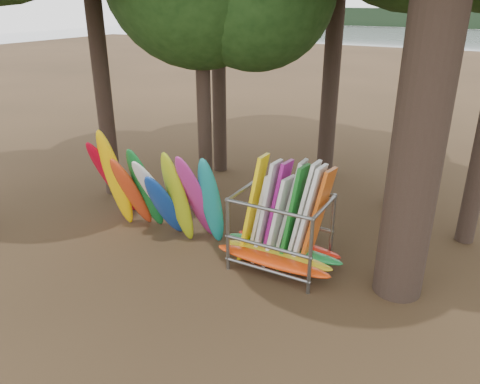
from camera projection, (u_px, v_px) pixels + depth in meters
The scene contains 4 objects.
ground at pixel (215, 261), 12.33m from camera, with size 120.00×120.00×0.00m, color #47331E.
lake at pixel (460, 50), 60.69m from camera, with size 160.00×160.00×0.00m, color gray.
kayak_row at pixel (154, 193), 13.13m from camera, with size 4.23×2.19×3.29m.
storage_rack at pixel (281, 233), 11.73m from camera, with size 3.20×1.51×2.89m.
Camera 1 is at (5.77, -9.01, 6.43)m, focal length 35.00 mm.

